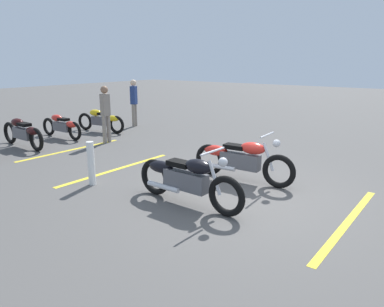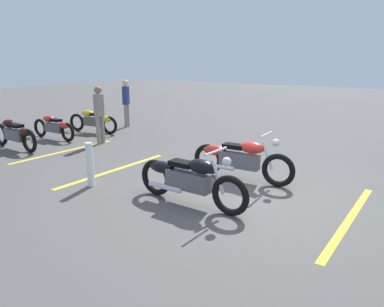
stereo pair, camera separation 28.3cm
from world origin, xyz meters
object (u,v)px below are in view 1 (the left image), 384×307
object	(u,v)px
motorcycle_dark_foreground	(185,178)
motorcycle_row_far_left	(102,120)
bollard_post	(91,163)
motorcycle_row_center	(23,132)
bystander_near_row	(134,101)
motorcycle_bright_foreground	(240,159)
motorcycle_row_left	(62,126)
bystander_secondary	(105,111)

from	to	relation	value
motorcycle_dark_foreground	motorcycle_row_far_left	xyz separation A→B (m)	(6.31, -3.37, -0.05)
bollard_post	motorcycle_dark_foreground	bearing A→B (deg)	-170.86
motorcycle_row_center	bollard_post	world-z (taller)	bollard_post
bystander_near_row	motorcycle_row_center	bearing A→B (deg)	-112.18
motorcycle_bright_foreground	motorcycle_row_far_left	distance (m)	6.64
motorcycle_dark_foreground	bollard_post	xyz separation A→B (m)	(2.10, 0.34, -0.02)
bollard_post	motorcycle_row_center	bearing A→B (deg)	-11.70
bystander_near_row	bollard_post	xyz separation A→B (m)	(-4.12, 5.18, -0.53)
motorcycle_row_left	motorcycle_row_center	world-z (taller)	motorcycle_row_center
motorcycle_bright_foreground	bystander_near_row	world-z (taller)	bystander_near_row
motorcycle_row_left	bystander_secondary	bearing A→B (deg)	-165.95
bystander_near_row	bystander_secondary	world-z (taller)	bystander_near_row
motorcycle_row_left	bollard_post	distance (m)	4.95
bystander_near_row	bystander_secondary	distance (m)	2.80
motorcycle_row_center	bystander_secondary	world-z (taller)	bystander_secondary
motorcycle_dark_foreground	bystander_near_row	xyz separation A→B (m)	(6.22, -4.84, 0.50)
motorcycle_row_left	bystander_near_row	size ratio (longest dim) A/B	1.13
motorcycle_row_center	bystander_near_row	world-z (taller)	bystander_near_row
motorcycle_dark_foreground	bystander_near_row	bearing A→B (deg)	143.33
motorcycle_row_left	bollard_post	xyz separation A→B (m)	(-4.39, 2.28, 0.04)
motorcycle_bright_foreground	bystander_near_row	xyz separation A→B (m)	(6.33, -3.18, 0.50)
motorcycle_bright_foreground	motorcycle_row_center	size ratio (longest dim) A/B	1.03
motorcycle_bright_foreground	bollard_post	size ratio (longest dim) A/B	2.55
bystander_secondary	bollard_post	size ratio (longest dim) A/B	1.93
motorcycle_row_left	bystander_near_row	distance (m)	2.97
motorcycle_bright_foreground	motorcycle_dark_foreground	bearing A→B (deg)	-97.38
motorcycle_dark_foreground	motorcycle_row_far_left	distance (m)	7.15
bollard_post	bystander_secondary	bearing A→B (deg)	-44.39
motorcycle_dark_foreground	bollard_post	world-z (taller)	motorcycle_dark_foreground
motorcycle_bright_foreground	bollard_post	bearing A→B (deg)	-141.35
motorcycle_row_left	motorcycle_row_center	distance (m)	1.45
motorcycle_dark_foreground	motorcycle_row_left	distance (m)	6.78
motorcycle_dark_foreground	motorcycle_row_center	xyz separation A→B (m)	(6.23, -0.52, -0.02)
motorcycle_row_left	motorcycle_row_center	bearing A→B (deg)	98.99
motorcycle_dark_foreground	bystander_near_row	size ratio (longest dim) A/B	1.29
motorcycle_row_far_left	motorcycle_dark_foreground	bearing A→B (deg)	142.68
motorcycle_dark_foreground	motorcycle_row_center	bearing A→B (deg)	176.49
motorcycle_row_far_left	motorcycle_row_center	xyz separation A→B (m)	(-0.07, 2.85, 0.03)
motorcycle_row_far_left	motorcycle_row_center	size ratio (longest dim) A/B	0.93
bystander_secondary	bollard_post	bearing A→B (deg)	-43.34
motorcycle_dark_foreground	bystander_near_row	distance (m)	7.89
bystander_near_row	bystander_secondary	xyz separation A→B (m)	(-1.33, 2.46, -0.02)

